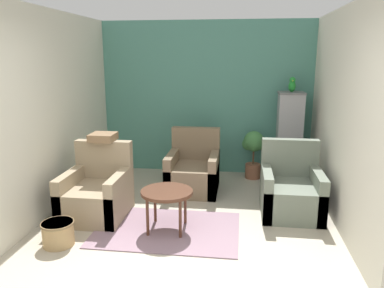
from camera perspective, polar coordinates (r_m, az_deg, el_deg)
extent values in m
cube|color=#4C897A|center=(6.65, 2.11, 6.96)|extent=(3.78, 0.06, 2.65)
cube|color=beige|center=(5.41, -20.00, 4.71)|extent=(0.06, 3.61, 2.65)
cube|color=beige|center=(4.95, 21.90, 3.83)|extent=(0.06, 3.61, 2.65)
cube|color=gray|center=(4.67, -3.77, -12.83)|extent=(1.73, 1.17, 0.01)
cylinder|color=#512D1E|center=(4.48, -3.87, -7.32)|extent=(0.62, 0.62, 0.04)
cylinder|color=#512D1E|center=(4.44, -6.79, -11.08)|extent=(0.04, 0.04, 0.46)
cylinder|color=#512D1E|center=(4.37, -1.80, -11.43)|extent=(0.04, 0.04, 0.46)
cylinder|color=#512D1E|center=(4.79, -5.65, -9.22)|extent=(0.04, 0.04, 0.46)
cylinder|color=#512D1E|center=(4.72, -1.03, -9.50)|extent=(0.04, 0.04, 0.46)
cube|color=#9E896B|center=(5.09, -14.40, -8.44)|extent=(0.77, 0.87, 0.42)
cube|color=#9E896B|center=(5.26, -13.23, -2.25)|extent=(0.77, 0.14, 0.52)
cube|color=#9E896B|center=(5.19, -17.83, -7.19)|extent=(0.12, 0.87, 0.60)
cube|color=#9E896B|center=(4.95, -10.92, -7.77)|extent=(0.12, 0.87, 0.60)
cube|color=slate|center=(5.19, 14.82, -8.05)|extent=(0.77, 0.87, 0.42)
cube|color=slate|center=(5.39, 14.66, -1.98)|extent=(0.77, 0.14, 0.52)
cube|color=slate|center=(5.12, 11.23, -7.04)|extent=(0.12, 0.87, 0.60)
cube|color=slate|center=(5.21, 18.47, -7.15)|extent=(0.12, 0.87, 0.60)
cube|color=#7A664C|center=(5.84, 0.14, -5.17)|extent=(0.77, 0.87, 0.42)
cube|color=#7A664C|center=(6.06, 0.60, 0.14)|extent=(0.77, 0.14, 0.52)
cube|color=#7A664C|center=(5.86, -3.03, -4.19)|extent=(0.12, 0.87, 0.60)
cube|color=#7A664C|center=(5.78, 3.36, -4.44)|extent=(0.12, 0.87, 0.60)
cube|color=slate|center=(6.50, 14.19, -5.15)|extent=(0.58, 0.58, 0.10)
cube|color=#939399|center=(6.31, 14.56, 1.19)|extent=(0.39, 0.39, 1.37)
cube|color=slate|center=(6.21, 14.94, 7.53)|extent=(0.41, 0.41, 0.03)
ellipsoid|color=#1E842D|center=(6.20, 15.00, 8.49)|extent=(0.11, 0.14, 0.18)
sphere|color=#1E842D|center=(6.18, 15.08, 9.40)|extent=(0.10, 0.10, 0.10)
cone|color=gold|center=(6.14, 15.12, 9.30)|extent=(0.04, 0.04, 0.04)
cone|color=#1E842D|center=(6.27, 14.92, 8.37)|extent=(0.06, 0.11, 0.15)
cylinder|color=brown|center=(6.55, 9.25, -4.06)|extent=(0.26, 0.26, 0.25)
cylinder|color=brown|center=(6.48, 9.33, -1.83)|extent=(0.03, 0.03, 0.28)
sphere|color=#427F42|center=(6.41, 9.42, 0.42)|extent=(0.35, 0.35, 0.35)
sphere|color=#427F42|center=(6.46, 8.55, -0.01)|extent=(0.21, 0.21, 0.21)
sphere|color=#427F42|center=(6.40, 10.19, -0.04)|extent=(0.19, 0.19, 0.19)
cylinder|color=tan|center=(4.52, -19.71, -12.72)|extent=(0.34, 0.34, 0.27)
cylinder|color=olive|center=(4.47, -19.84, -11.30)|extent=(0.36, 0.36, 0.02)
cube|color=#846647|center=(5.19, -13.41, 1.04)|extent=(0.33, 0.33, 0.10)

